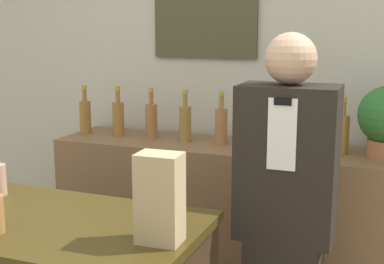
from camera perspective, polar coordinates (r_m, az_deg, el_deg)
name	(u,v)px	position (r m, az deg, el deg)	size (l,w,h in m)	color
back_wall	(236,77)	(3.29, 4.68, 5.84)	(5.20, 0.09, 2.70)	beige
back_shelf	(241,230)	(3.17, 5.20, -10.35)	(2.19, 0.48, 1.00)	brown
shopkeeper	(285,224)	(2.39, 9.88, -9.63)	(0.41, 0.26, 1.64)	black
paper_bag	(160,198)	(1.81, -3.46, -7.08)	(0.15, 0.11, 0.31)	tan
shelf_bottle_0	(85,116)	(3.41, -11.32, 1.71)	(0.07, 0.07, 0.31)	olive
shelf_bottle_1	(118,117)	(3.31, -7.87, 1.56)	(0.07, 0.07, 0.31)	olive
shelf_bottle_2	(151,119)	(3.21, -4.36, 1.34)	(0.07, 0.07, 0.31)	#9A6335
shelf_bottle_3	(185,122)	(3.12, -0.73, 1.07)	(0.07, 0.07, 0.31)	olive
shelf_bottle_4	(221,125)	(3.04, 3.13, 0.79)	(0.07, 0.07, 0.31)	#A2693C
shelf_bottle_5	(258,128)	(2.97, 7.10, 0.44)	(0.07, 0.07, 0.31)	#996A3B
shelf_bottle_6	(299,130)	(2.93, 11.36, 0.16)	(0.07, 0.07, 0.31)	#976331
shelf_bottle_7	(342,133)	(2.92, 15.73, -0.07)	(0.07, 0.07, 0.31)	#A37131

